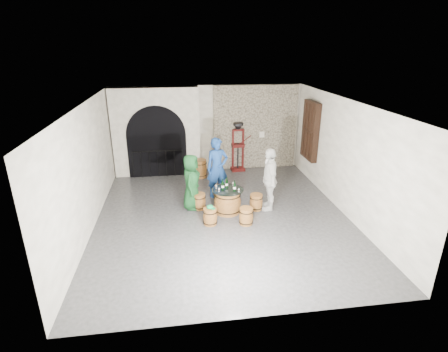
{
  "coord_description": "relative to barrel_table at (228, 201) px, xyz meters",
  "views": [
    {
      "loc": [
        -1.19,
        -8.83,
        4.63
      ],
      "look_at": [
        0.11,
        0.42,
        1.05
      ],
      "focal_mm": 28.0,
      "sensor_mm": 36.0,
      "label": 1
    }
  ],
  "objects": [
    {
      "name": "barrel_stool_near_right",
      "position": [
        0.39,
        -0.77,
        -0.12
      ],
      "size": [
        0.39,
        0.39,
        0.48
      ],
      "color": "brown",
      "rests_on": "ground"
    },
    {
      "name": "barrel_stool_right",
      "position": [
        0.86,
        0.07,
        -0.12
      ],
      "size": [
        0.39,
        0.39,
        0.48
      ],
      "color": "brown",
      "rests_on": "ground"
    },
    {
      "name": "barrel_stool_far",
      "position": [
        -0.11,
        0.86,
        -0.12
      ],
      "size": [
        0.39,
        0.39,
        0.48
      ],
      "color": "brown",
      "rests_on": "ground"
    },
    {
      "name": "wine_bottle_center",
      "position": [
        0.18,
        -0.14,
        0.49
      ],
      "size": [
        0.08,
        0.08,
        0.32
      ],
      "color": "black",
      "rests_on": "barrel_table"
    },
    {
      "name": "wall_right",
      "position": [
        3.32,
        -0.21,
        1.25
      ],
      "size": [
        0.0,
        8.0,
        8.0
      ],
      "primitive_type": "plane",
      "rotation": [
        1.57,
        0.0,
        -1.57
      ],
      "color": "white",
      "rests_on": "ground"
    },
    {
      "name": "wine_bottle_right",
      "position": [
        -0.01,
        0.14,
        0.49
      ],
      "size": [
        0.08,
        0.08,
        0.32
      ],
      "color": "black",
      "rests_on": "barrel_table"
    },
    {
      "name": "tasting_glass_d",
      "position": [
        0.21,
        0.29,
        0.41
      ],
      "size": [
        0.05,
        0.05,
        0.1
      ],
      "primitive_type": null,
      "color": "#C05F25",
      "rests_on": "barrel_table"
    },
    {
      "name": "green_cap",
      "position": [
        -0.57,
        -0.65,
        0.16
      ],
      "size": [
        0.23,
        0.19,
        0.1
      ],
      "color": "#0B833F",
      "rests_on": "barrel_stool_near_left"
    },
    {
      "name": "tasting_glass_f",
      "position": [
        -0.31,
        0.14,
        0.41
      ],
      "size": [
        0.05,
        0.05,
        0.1
      ],
      "primitive_type": null,
      "color": "#C05F25",
      "rests_on": "barrel_table"
    },
    {
      "name": "stone_facing_panel",
      "position": [
        1.62,
        3.73,
        1.25
      ],
      "size": [
        3.2,
        0.12,
        3.18
      ],
      "primitive_type": "cube",
      "color": "#A39982",
      "rests_on": "ground"
    },
    {
      "name": "arched_opening",
      "position": [
        -2.08,
        3.53,
        1.23
      ],
      "size": [
        3.1,
        0.6,
        3.19
      ],
      "color": "white",
      "rests_on": "ground"
    },
    {
      "name": "barrel_table",
      "position": [
        0.0,
        0.0,
        0.0
      ],
      "size": [
        0.92,
        0.92,
        0.71
      ],
      "color": "brown",
      "rests_on": "ground"
    },
    {
      "name": "person_blue",
      "position": [
        -0.15,
        1.19,
        0.6
      ],
      "size": [
        0.78,
        0.59,
        1.92
      ],
      "primitive_type": "imported",
      "rotation": [
        0.0,
        0.0,
        0.2
      ],
      "color": "navy",
      "rests_on": "ground"
    },
    {
      "name": "barrel_stool_near_left",
      "position": [
        -0.57,
        -0.65,
        -0.12
      ],
      "size": [
        0.39,
        0.39,
        0.48
      ],
      "color": "brown",
      "rests_on": "ground"
    },
    {
      "name": "person_white",
      "position": [
        1.24,
        0.09,
        0.58
      ],
      "size": [
        0.53,
        1.12,
        1.86
      ],
      "primitive_type": "imported",
      "rotation": [
        0.0,
        0.0,
        -1.64
      ],
      "color": "silver",
      "rests_on": "ground"
    },
    {
      "name": "wine_bottle_left",
      "position": [
        -0.14,
        0.01,
        0.49
      ],
      "size": [
        0.08,
        0.08,
        0.32
      ],
      "color": "black",
      "rests_on": "barrel_table"
    },
    {
      "name": "wall_left",
      "position": [
        -3.68,
        -0.21,
        1.25
      ],
      "size": [
        0.0,
        8.0,
        8.0
      ],
      "primitive_type": "plane",
      "rotation": [
        1.57,
        0.0,
        1.57
      ],
      "color": "white",
      "rests_on": "ground"
    },
    {
      "name": "ground",
      "position": [
        -0.18,
        -0.21,
        -0.35
      ],
      "size": [
        8.0,
        8.0,
        0.0
      ],
      "primitive_type": "plane",
      "color": "#2E2E31",
      "rests_on": "ground"
    },
    {
      "name": "side_barrel",
      "position": [
        -0.57,
        2.95,
        -0.02
      ],
      "size": [
        0.5,
        0.5,
        0.67
      ],
      "rotation": [
        0.0,
        0.0,
        -0.09
      ],
      "color": "brown",
      "rests_on": "ground"
    },
    {
      "name": "tasting_glass_c",
      "position": [
        -0.1,
        0.26,
        0.41
      ],
      "size": [
        0.05,
        0.05,
        0.1
      ],
      "primitive_type": null,
      "color": "#C05F25",
      "rests_on": "barrel_table"
    },
    {
      "name": "tasting_glass_e",
      "position": [
        0.29,
        -0.2,
        0.41
      ],
      "size": [
        0.05,
        0.05,
        0.1
      ],
      "primitive_type": null,
      "color": "#C05F25",
      "rests_on": "barrel_table"
    },
    {
      "name": "shuttered_window",
      "position": [
        3.2,
        2.19,
        1.45
      ],
      "size": [
        0.23,
        1.1,
        2.0
      ],
      "color": "black",
      "rests_on": "wall_right"
    },
    {
      "name": "control_box",
      "position": [
        1.87,
        3.65,
        1.0
      ],
      "size": [
        0.18,
        0.1,
        0.22
      ],
      "primitive_type": "cube",
      "color": "silver",
      "rests_on": "wall_back"
    },
    {
      "name": "wall_front",
      "position": [
        -0.18,
        -4.21,
        1.25
      ],
      "size": [
        8.0,
        0.0,
        8.0
      ],
      "primitive_type": "plane",
      "rotation": [
        -1.57,
        0.0,
        0.0
      ],
      "color": "white",
      "rests_on": "ground"
    },
    {
      "name": "person_green",
      "position": [
        -1.0,
        0.43,
        0.48
      ],
      "size": [
        0.72,
        0.92,
        1.66
      ],
      "primitive_type": "imported",
      "rotation": [
        0.0,
        0.0,
        1.31
      ],
      "color": "#113F1B",
      "rests_on": "ground"
    },
    {
      "name": "tasting_glass_b",
      "position": [
        0.2,
        -0.0,
        0.41
      ],
      "size": [
        0.05,
        0.05,
        0.1
      ],
      "primitive_type": null,
      "color": "#C05F25",
      "rests_on": "barrel_table"
    },
    {
      "name": "tasting_glass_a",
      "position": [
        -0.26,
        -0.1,
        0.41
      ],
      "size": [
        0.05,
        0.05,
        0.1
      ],
      "primitive_type": null,
      "color": "#C05F25",
      "rests_on": "barrel_table"
    },
    {
      "name": "corking_press",
      "position": [
        0.92,
        3.49,
        0.73
      ],
      "size": [
        0.77,
        0.45,
        1.85
      ],
      "rotation": [
        0.0,
        0.0,
        0.07
      ],
      "color": "#49100C",
      "rests_on": "ground"
    },
    {
      "name": "barrel_stool_left",
      "position": [
        -0.79,
        0.34,
        -0.12
      ],
      "size": [
        0.39,
        0.39,
        0.48
      ],
      "color": "brown",
      "rests_on": "ground"
    },
    {
      "name": "wall_back",
      "position": [
        -0.18,
        3.79,
        1.25
      ],
      "size": [
        8.0,
        0.0,
        8.0
      ],
      "primitive_type": "plane",
      "rotation": [
        1.57,
        0.0,
        0.0
      ],
      "color": "white",
      "rests_on": "ground"
    },
    {
      "name": "ceiling",
      "position": [
        -0.18,
        -0.21,
        2.85
      ],
      "size": [
        8.0,
        8.0,
        0.0
      ],
      "primitive_type": "plane",
      "rotation": [
        3.14,
        0.0,
        0.0
      ],
      "color": "beige",
      "rests_on": "wall_back"
    }
  ]
}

